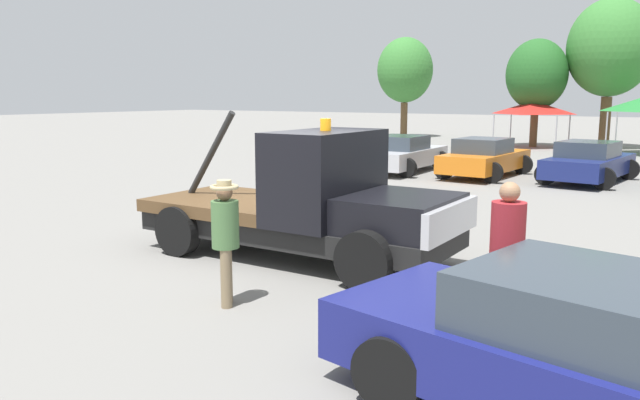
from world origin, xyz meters
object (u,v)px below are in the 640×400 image
Objects in this scene: person_near_truck at (507,246)px; tree_right at (611,48)px; tree_center at (537,75)px; parked_car_navy at (589,162)px; parked_car_silver at (402,154)px; tow_truck at (313,205)px; tree_left at (405,70)px; canopy_tent_red at (533,107)px; foreground_car at (631,365)px; parked_car_orange at (484,158)px; person_at_hood at (225,232)px; traffic_cone at (516,236)px.

person_near_truck is 29.29m from tree_right.
parked_car_navy is at bearing -69.23° from tree_center.
parked_car_silver is 0.81× the size of tree_center.
tow_truck is 0.86× the size of tree_left.
tree_right is (3.37, 1.49, 3.05)m from canopy_tent_red.
tree_left reaches higher than foreground_car.
foreground_car is at bearing -150.44° from parked_car_silver.
parked_car_orange is (-1.07, 12.40, -0.30)m from tow_truck.
tree_center reaches higher than foreground_car.
tow_truck is 1.23× the size of parked_car_navy.
person_near_truck is 1.06× the size of person_at_hood.
tow_truck is 0.73× the size of tree_right.
tree_right is (-4.76, 30.67, 4.53)m from foreground_car.
tree_left is at bearing 129.01° from foreground_car.
person_at_hood is at bearing -164.87° from parked_car_silver.
person_near_truck reaches higher than foreground_car.
tow_truck is 1.73× the size of canopy_tent_red.
parked_car_navy is (6.29, 0.66, -0.00)m from parked_car_silver.
parked_car_navy is 1.40× the size of canopy_tent_red.
parked_car_orange is 13.60m from canopy_tent_red.
parked_car_silver is 16.45m from tree_right.
person_near_truck is 14.73m from parked_car_orange.
parked_car_silver is 0.60× the size of tree_right.
tree_right reaches higher than traffic_cone.
person_near_truck is 15.75m from parked_car_silver.
tree_center reaches higher than parked_car_silver.
traffic_cone is (6.82, -9.60, -0.39)m from parked_car_silver.
person_at_hood is 0.26× the size of tree_left.
tree_right is (0.19, 29.89, 4.18)m from person_at_hood.
person_near_truck is at bearing -76.47° from traffic_cone.
canopy_tent_red is (1.22, 13.64, 1.48)m from parked_car_silver.
parked_car_silver is at bearing -65.06° from tree_left.
tree_left is at bearing 46.66° from parked_car_navy.
canopy_tent_red reaches higher than foreground_car.
foreground_car is 3.26× the size of person_at_hood.
tow_truck is at bearing -83.75° from tree_center.
foreground_car is 18.13m from parked_car_silver.
traffic_cone is at bearing 42.93° from tow_truck.
parked_car_silver is 8.49× the size of traffic_cone.
tree_left reaches higher than parked_car_navy.
parked_car_orange is 21.09m from tree_left.
parked_car_silver is at bearing -95.10° from canopy_tent_red.
tow_truck is at bearing 158.56° from foreground_car.
foreground_car is 3.06× the size of person_near_truck.
person_at_hood is 0.52× the size of canopy_tent_red.
tree_left reaches higher than tow_truck.
parked_car_orange is 1.35× the size of canopy_tent_red.
parked_car_silver is at bearing -112.04° from person_at_hood.
person_at_hood is 29.16m from tree_center.
person_near_truck reaches higher than person_at_hood.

